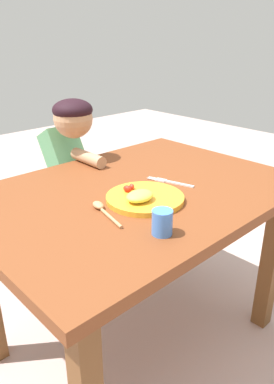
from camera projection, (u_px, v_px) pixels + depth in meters
ground_plane at (137, 337)px, 1.69m from camera, size 8.00×8.00×0.00m
dining_table at (137, 213)px, 1.44m from camera, size 1.22×0.88×0.75m
plate at (144, 198)px, 1.28m from camera, size 0.28×0.28×0.05m
fork at (170, 182)px, 1.45m from camera, size 0.07×0.20×0.01m
spoon at (102, 209)px, 1.21m from camera, size 0.07×0.20×0.02m
drinking_cup at (162, 222)px, 1.06m from camera, size 0.06×0.06×0.08m
person at (68, 183)px, 1.84m from camera, size 0.18×0.42×1.03m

